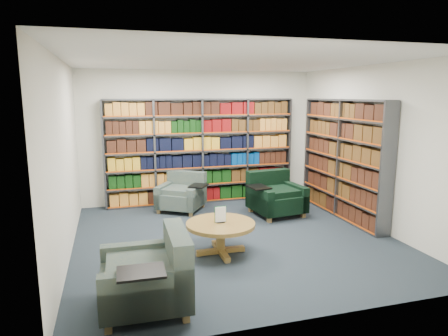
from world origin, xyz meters
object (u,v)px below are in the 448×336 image
object	(u,v)px
chair_teal_left	(183,195)
chair_green_right	(274,197)
chair_teal_front	(153,277)
coffee_table	(221,229)

from	to	relation	value
chair_teal_left	chair_green_right	bearing A→B (deg)	-25.32
chair_teal_front	chair_teal_left	bearing A→B (deg)	74.92
chair_teal_left	coffee_table	size ratio (longest dim) A/B	1.12
coffee_table	chair_green_right	bearing A→B (deg)	46.84
chair_green_right	chair_teal_front	size ratio (longest dim) A/B	1.02
chair_green_right	coffee_table	xyz separation A→B (m)	(-1.55, -1.65, 0.05)
chair_teal_front	chair_green_right	bearing A→B (deg)	47.41
chair_teal_left	chair_teal_front	size ratio (longest dim) A/B	1.02
chair_teal_left	chair_teal_front	distance (m)	3.80
coffee_table	chair_teal_left	bearing A→B (deg)	92.70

